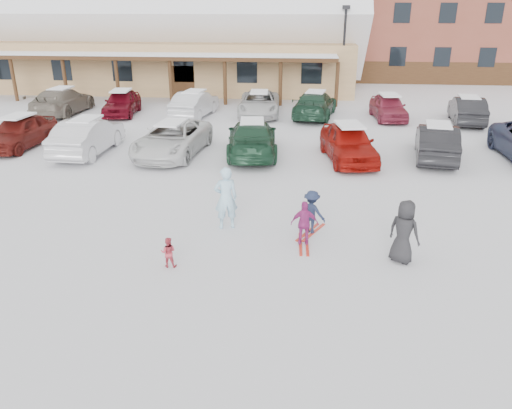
# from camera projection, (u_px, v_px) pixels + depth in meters

# --- Properties ---
(ground) EXTENTS (160.00, 160.00, 0.00)m
(ground) POSITION_uv_depth(u_px,v_px,m) (241.00, 253.00, 13.36)
(ground) COLOR white
(ground) RESTS_ON ground
(day_lodge) EXTENTS (29.12, 12.50, 10.38)m
(day_lodge) POSITION_uv_depth(u_px,v_px,m) (169.00, 35.00, 38.47)
(day_lodge) COLOR tan
(day_lodge) RESTS_ON ground
(lamp_post) EXTENTS (0.50, 0.25, 6.09)m
(lamp_post) POSITION_uv_depth(u_px,v_px,m) (344.00, 48.00, 33.12)
(lamp_post) COLOR black
(lamp_post) RESTS_ON ground
(conifer_3) EXTENTS (3.96, 3.96, 9.18)m
(conifer_3) POSITION_uv_depth(u_px,v_px,m) (350.00, 15.00, 51.53)
(conifer_3) COLOR black
(conifer_3) RESTS_ON ground
(adult_skier) EXTENTS (0.79, 0.63, 1.88)m
(adult_skier) POSITION_uv_depth(u_px,v_px,m) (226.00, 198.00, 14.50)
(adult_skier) COLOR #A8D7EF
(adult_skier) RESTS_ON ground
(toddler_red) EXTENTS (0.40, 0.32, 0.80)m
(toddler_red) POSITION_uv_depth(u_px,v_px,m) (168.00, 252.00, 12.51)
(toddler_red) COLOR #C03848
(toddler_red) RESTS_ON ground
(child_navy) EXTENTS (0.96, 0.81, 1.30)m
(child_navy) POSITION_uv_depth(u_px,v_px,m) (312.00, 212.00, 14.28)
(child_navy) COLOR #1C253F
(child_navy) RESTS_ON ground
(skis_child_navy) EXTENTS (0.81, 1.34, 0.03)m
(skis_child_navy) POSITION_uv_depth(u_px,v_px,m) (311.00, 232.00, 14.52)
(skis_child_navy) COLOR red
(skis_child_navy) RESTS_ON ground
(child_magenta) EXTENTS (0.76, 0.34, 1.28)m
(child_magenta) POSITION_uv_depth(u_px,v_px,m) (304.00, 223.00, 13.56)
(child_magenta) COLOR #9E2973
(child_magenta) RESTS_ON ground
(skis_child_magenta) EXTENTS (0.25, 1.41, 0.03)m
(skis_child_magenta) POSITION_uv_depth(u_px,v_px,m) (304.00, 244.00, 13.80)
(skis_child_magenta) COLOR red
(skis_child_magenta) RESTS_ON ground
(bystander_dark) EXTENTS (0.98, 0.92, 1.68)m
(bystander_dark) POSITION_uv_depth(u_px,v_px,m) (404.00, 232.00, 12.60)
(bystander_dark) COLOR #242326
(bystander_dark) RESTS_ON ground
(parked_car_0) EXTENTS (2.04, 4.42, 1.47)m
(parked_car_0) POSITION_uv_depth(u_px,v_px,m) (20.00, 132.00, 22.85)
(parked_car_0) COLOR #5E1612
(parked_car_0) RESTS_ON ground
(parked_car_1) EXTENTS (1.75, 4.76, 1.56)m
(parked_car_1) POSITION_uv_depth(u_px,v_px,m) (88.00, 136.00, 21.90)
(parked_car_1) COLOR silver
(parked_car_1) RESTS_ON ground
(parked_car_2) EXTENTS (2.90, 5.41, 1.44)m
(parked_car_2) POSITION_uv_depth(u_px,v_px,m) (172.00, 139.00, 21.73)
(parked_car_2) COLOR silver
(parked_car_2) RESTS_ON ground
(parked_car_3) EXTENTS (2.59, 5.37, 1.51)m
(parked_car_3) POSITION_uv_depth(u_px,v_px,m) (252.00, 138.00, 21.71)
(parked_car_3) COLOR #1A3D28
(parked_car_3) RESTS_ON ground
(parked_car_4) EXTENTS (2.55, 4.78, 1.55)m
(parked_car_4) POSITION_uv_depth(u_px,v_px,m) (348.00, 143.00, 20.92)
(parked_car_4) COLOR #9C110B
(parked_car_4) RESTS_ON ground
(parked_car_5) EXTENTS (2.34, 4.73, 1.49)m
(parked_car_5) POSITION_uv_depth(u_px,v_px,m) (436.00, 142.00, 21.14)
(parked_car_5) COLOR black
(parked_car_5) RESTS_ON ground
(parked_car_7) EXTENTS (2.23, 5.34, 1.54)m
(parked_car_7) POSITION_uv_depth(u_px,v_px,m) (62.00, 101.00, 29.80)
(parked_car_7) COLOR slate
(parked_car_7) RESTS_ON ground
(parked_car_8) EXTENTS (2.17, 4.42, 1.45)m
(parked_car_8) POSITION_uv_depth(u_px,v_px,m) (122.00, 103.00, 29.61)
(parked_car_8) COLOR #600915
(parked_car_8) RESTS_ON ground
(parked_car_9) EXTENTS (2.19, 4.70, 1.49)m
(parked_car_9) POSITION_uv_depth(u_px,v_px,m) (195.00, 104.00, 29.08)
(parked_car_9) COLOR silver
(parked_car_9) RESTS_ON ground
(parked_car_10) EXTENTS (2.55, 5.13, 1.40)m
(parked_car_10) POSITION_uv_depth(u_px,v_px,m) (259.00, 104.00, 29.48)
(parked_car_10) COLOR silver
(parked_car_10) RESTS_ON ground
(parked_car_11) EXTENTS (2.90, 5.40, 1.49)m
(parked_car_11) POSITION_uv_depth(u_px,v_px,m) (315.00, 105.00, 28.92)
(parked_car_11) COLOR #1C3C2A
(parked_car_11) RESTS_ON ground
(parked_car_12) EXTENTS (1.95, 4.24, 1.41)m
(parked_car_12) POSITION_uv_depth(u_px,v_px,m) (388.00, 107.00, 28.48)
(parked_car_12) COLOR #932A41
(parked_car_12) RESTS_ON ground
(parked_car_13) EXTENTS (2.13, 4.58, 1.45)m
(parked_car_13) POSITION_uv_depth(u_px,v_px,m) (467.00, 110.00, 27.54)
(parked_car_13) COLOR black
(parked_car_13) RESTS_ON ground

